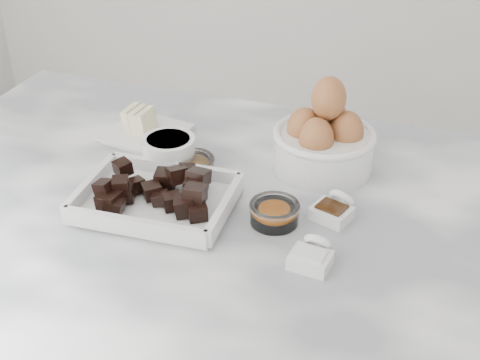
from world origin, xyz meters
name	(u,v)px	position (x,y,z in m)	size (l,w,h in m)	color
marble_slab	(222,219)	(0.00, 0.00, 0.92)	(1.20, 0.80, 0.04)	white
chocolate_dish	(156,194)	(-0.10, -0.03, 0.97)	(0.25, 0.20, 0.06)	white
butter_plate	(145,129)	(-0.22, 0.18, 0.96)	(0.16, 0.16, 0.06)	white
sugar_ramekin	(169,151)	(-0.13, 0.09, 0.97)	(0.09, 0.09, 0.06)	white
egg_bowl	(324,140)	(0.12, 0.18, 1.00)	(0.18, 0.18, 0.17)	white
honey_bowl	(192,166)	(-0.09, 0.08, 0.96)	(0.08, 0.08, 0.03)	white
zest_bowl	(274,212)	(0.09, -0.01, 0.96)	(0.08, 0.08, 0.03)	white
vanilla_spoon	(334,209)	(0.17, 0.04, 0.95)	(0.07, 0.08, 0.04)	white
salt_spoon	(312,255)	(0.17, -0.09, 0.95)	(0.06, 0.07, 0.04)	white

